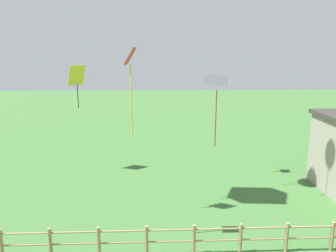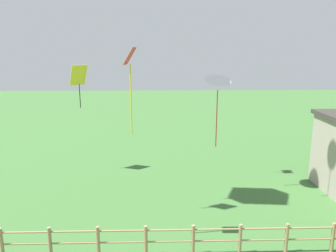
{
  "view_description": "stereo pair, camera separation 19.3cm",
  "coord_description": "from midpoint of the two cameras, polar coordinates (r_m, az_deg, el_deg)",
  "views": [
    {
      "loc": [
        -0.58,
        -5.71,
        7.66
      ],
      "look_at": [
        0.0,
        7.5,
        4.63
      ],
      "focal_mm": 35.0,
      "sensor_mm": 36.0,
      "label": 1
    },
    {
      "loc": [
        -0.38,
        -5.72,
        7.66
      ],
      "look_at": [
        0.0,
        7.5,
        4.63
      ],
      "focal_mm": 35.0,
      "sensor_mm": 36.0,
      "label": 2
    }
  ],
  "objects": [
    {
      "name": "wooden_fence",
      "position": [
        13.22,
        0.71,
        -18.98
      ],
      "size": [
        20.08,
        0.14,
        1.22
      ],
      "color": "#9E7F56",
      "rests_on": "ground_plane"
    },
    {
      "name": "kite_white_delta",
      "position": [
        16.06,
        9.03,
        7.74
      ],
      "size": [
        1.49,
        1.45,
        3.64
      ],
      "color": "white"
    },
    {
      "name": "kite_red_diamond",
      "position": [
        12.44,
        -6.1,
        8.49
      ],
      "size": [
        0.48,
        0.59,
        3.34
      ],
      "color": "red"
    },
    {
      "name": "kite_yellow_diamond",
      "position": [
        21.21,
        -15.02,
        8.13
      ],
      "size": [
        1.16,
        1.08,
        2.68
      ],
      "color": "yellow"
    }
  ]
}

